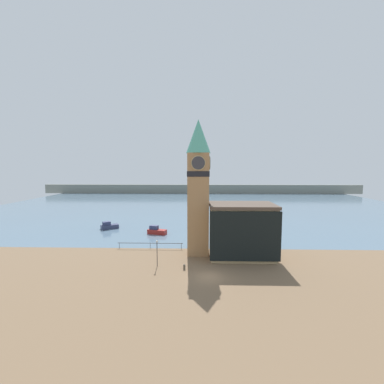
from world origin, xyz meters
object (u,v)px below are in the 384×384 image
(clock_tower, at_px, (198,184))
(lamp_post, at_px, (157,248))
(pier_building, at_px, (242,230))
(mooring_bollard_near, at_px, (184,266))
(boat_far, at_px, (109,226))
(boat_near, at_px, (156,231))

(clock_tower, xyz_separation_m, lamp_post, (-6.21, -6.02, -9.40))
(clock_tower, distance_m, pier_building, 10.70)
(pier_building, relative_size, lamp_post, 2.69)
(mooring_bollard_near, bearing_deg, boat_far, 129.12)
(pier_building, xyz_separation_m, mooring_bollard_near, (-9.32, -5.72, -4.10))
(boat_far, height_order, mooring_bollard_near, boat_far)
(clock_tower, xyz_separation_m, boat_far, (-21.86, 17.34, -11.55))
(clock_tower, distance_m, boat_near, 19.70)
(mooring_bollard_near, bearing_deg, pier_building, 31.52)
(pier_building, xyz_separation_m, boat_far, (-29.15, 18.68, -3.83))
(pier_building, relative_size, boat_far, 2.52)
(clock_tower, bearing_deg, mooring_bollard_near, -106.01)
(clock_tower, relative_size, mooring_bollard_near, 29.84)
(clock_tower, xyz_separation_m, mooring_bollard_near, (-2.02, -7.05, -11.81))
(boat_near, height_order, lamp_post, lamp_post)
(pier_building, bearing_deg, boat_near, 139.71)
(boat_near, bearing_deg, mooring_bollard_near, -53.19)
(clock_tower, relative_size, pier_building, 2.10)
(boat_far, relative_size, mooring_bollard_near, 5.62)
(pier_building, distance_m, mooring_bollard_near, 11.67)
(mooring_bollard_near, relative_size, lamp_post, 0.19)
(boat_far, distance_m, mooring_bollard_near, 31.44)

